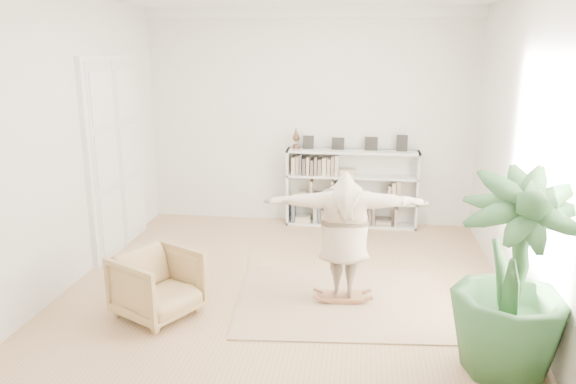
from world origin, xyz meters
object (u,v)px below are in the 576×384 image
Objects in this scene: rocker_board at (343,296)px; houseplant at (513,276)px; person at (344,232)px; armchair at (157,284)px; bookshelf at (351,189)px.

houseplant reaches higher than rocker_board.
person is 0.97× the size of houseplant.
armchair is at bearing 169.83° from houseplant.
person is 2.03m from houseplant.
armchair is 1.65× the size of rocker_board.
armchair is at bearing -167.80° from rocker_board.
bookshelf is at bearing 84.95° from rocker_board.
armchair is 0.43× the size of houseplant.
houseplant is at bearing -71.30° from armchair.
armchair is at bearing -119.89° from bookshelf.
bookshelf reaches higher than armchair.
bookshelf is at bearing 109.95° from houseplant.
houseplant is (1.56, -4.29, 0.33)m from bookshelf.
rocker_board is 0.27× the size of person.
rocker_board is at bearing -44.23° from armchair.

